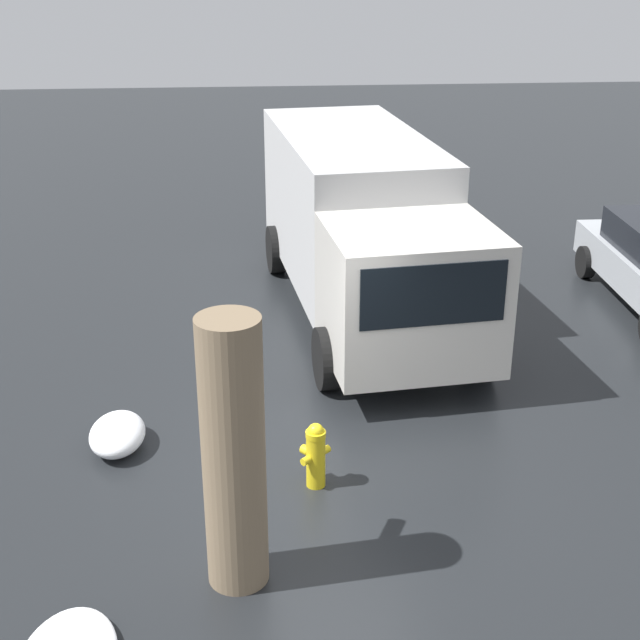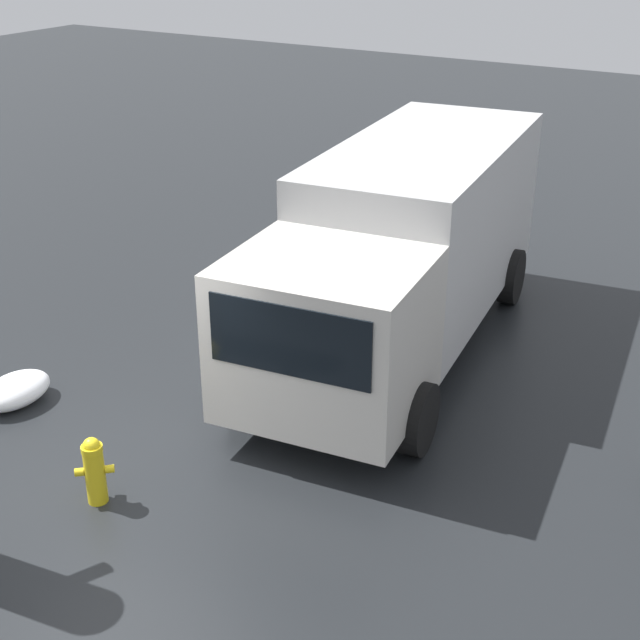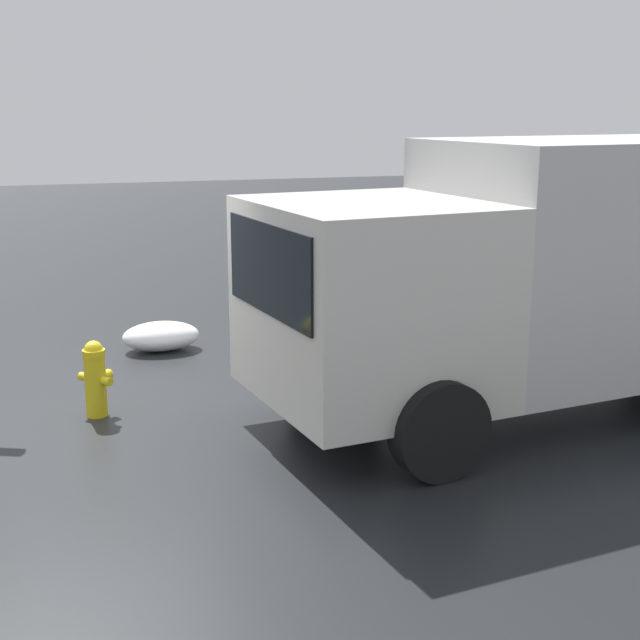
{
  "view_description": "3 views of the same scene",
  "coord_description": "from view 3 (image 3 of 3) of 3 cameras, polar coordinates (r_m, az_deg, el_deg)",
  "views": [
    {
      "loc": [
        -8.78,
        0.67,
        5.92
      ],
      "look_at": [
        1.94,
        -0.21,
        1.26
      ],
      "focal_mm": 50.0,
      "sensor_mm": 36.0,
      "label": 1
    },
    {
      "loc": [
        -5.69,
        -6.22,
        6.05
      ],
      "look_at": [
        3.05,
        -1.05,
        1.23
      ],
      "focal_mm": 50.0,
      "sensor_mm": 36.0,
      "label": 2
    },
    {
      "loc": [
        -0.56,
        -9.19,
        3.17
      ],
      "look_at": [
        2.16,
        -0.97,
        1.1
      ],
      "focal_mm": 50.0,
      "sensor_mm": 36.0,
      "label": 3
    }
  ],
  "objects": [
    {
      "name": "ground_plane",
      "position": [
        9.74,
        -14.05,
        -5.96
      ],
      "size": [
        60.0,
        60.0,
        0.0
      ],
      "primitive_type": "plane",
      "color": "black"
    },
    {
      "name": "fire_hydrant",
      "position": [
        9.61,
        -14.18,
        -3.59
      ],
      "size": [
        0.37,
        0.38,
        0.82
      ],
      "rotation": [
        0.0,
        0.0,
        0.72
      ],
      "color": "yellow",
      "rests_on": "ground_plane"
    },
    {
      "name": "delivery_truck",
      "position": [
        10.01,
        17.34,
        3.61
      ],
      "size": [
        7.45,
        3.19,
        2.85
      ],
      "rotation": [
        0.0,
        0.0,
        1.68
      ],
      "color": "beige",
      "rests_on": "ground_plane"
    },
    {
      "name": "pedestrian",
      "position": [
        9.31,
        3.14,
        -0.64
      ],
      "size": [
        0.36,
        0.36,
        1.66
      ],
      "rotation": [
        0.0,
        0.0,
        4.93
      ],
      "color": "#23232D",
      "rests_on": "ground_plane"
    },
    {
      "name": "snow_pile_curbside",
      "position": [
        12.08,
        -10.15,
        -1.02
      ],
      "size": [
        1.02,
        0.69,
        0.38
      ],
      "color": "white",
      "rests_on": "ground_plane"
    }
  ]
}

